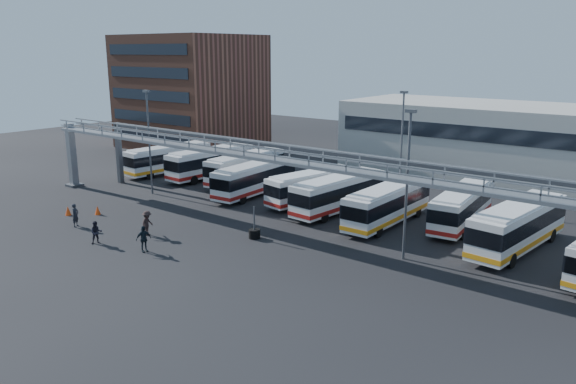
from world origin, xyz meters
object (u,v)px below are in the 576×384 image
Objects in this scene: light_pole_back at (402,139)px; bus_7 at (462,206)px; bus_3 at (255,178)px; cone_right at (68,211)px; bus_2 at (246,167)px; bus_8 at (518,225)px; pedestrian_a at (75,215)px; cone_left at (98,210)px; bus_1 at (211,162)px; bus_5 at (339,192)px; light_pole_mid at (407,177)px; bus_6 at (388,203)px; tire_stack at (254,233)px; light_pole_left at (149,137)px; pedestrian_c at (147,223)px; bus_0 at (169,158)px; pedestrian_b at (96,233)px; pedestrian_d at (143,239)px; bus_4 at (313,186)px.

light_pole_back is 0.98× the size of bus_7.
cone_right is at bearing -121.97° from bus_3.
bus_8 is (29.26, -3.56, 0.10)m from bus_2.
cone_left is (-1.64, 3.09, -0.57)m from pedestrian_a.
bus_1 reaches higher than bus_5.
light_pole_mid reaches higher than pedestrian_a.
bus_6 is at bearing -75.36° from pedestrian_a.
bus_1 reaches higher than bus_7.
tire_stack reaches higher than cone_left.
light_pole_back is at bearing 34.99° from light_pole_left.
pedestrian_c is (-13.23, -13.90, -0.81)m from bus_6.
bus_0 reaches higher than pedestrian_b.
pedestrian_d is (9.10, -0.32, -0.00)m from pedestrian_a.
bus_1 is at bearing -175.45° from bus_4.
cone_right is (-4.03, -18.45, -1.39)m from bus_2.
bus_6 is 19.48m from pedestrian_d.
bus_5 is 0.95× the size of bus_8.
cone_right is (-8.18, -15.23, -1.37)m from bus_3.
bus_6 is 11.34m from tire_stack.
bus_5 is at bearing 83.27° from tire_stack.
light_pole_left is 1.00× the size of light_pole_mid.
light_pole_left is 17.63m from pedestrian_d.
bus_5 is 5.58× the size of pedestrian_c.
pedestrian_c is at bearing -146.90° from tire_stack.
bus_2 is 5.53× the size of pedestrian_c.
cone_left is at bearing -129.52° from light_pole_back.
bus_5 is 5.69× the size of pedestrian_d.
bus_6 is 13.58× the size of cone_left.
bus_1 reaches higher than bus_0.
pedestrian_a is (-19.58, -16.07, -0.83)m from bus_6.
bus_5 is 10.39m from bus_7.
bus_5 is (24.34, -1.42, 0.01)m from bus_0.
pedestrian_c is at bearing 4.63° from cone_right.
bus_5 is 1.04× the size of bus_7.
pedestrian_d is (12.86, -11.07, -4.77)m from light_pole_left.
bus_0 reaches higher than cone_right.
bus_4 is 5.35× the size of pedestrian_a.
cone_right is at bearing 74.65° from pedestrian_c.
bus_3 is 13.28× the size of cone_right.
bus_0 is 13.41× the size of cone_right.
pedestrian_c is at bearing 6.84° from pedestrian_b.
bus_3 is at bearing -177.84° from bus_7.
pedestrian_b is at bearing -63.29° from bus_1.
bus_5 is (13.93, -3.15, 0.01)m from bus_2.
cone_right is at bearing 43.46° from pedestrian_a.
light_pole_back is 0.96× the size of bus_3.
light_pole_left and light_pole_back have the same top height.
light_pole_left is at bearing -156.94° from bus_5.
light_pole_left is 0.95× the size of bus_0.
pedestrian_a is at bearing -123.26° from light_pole_back.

